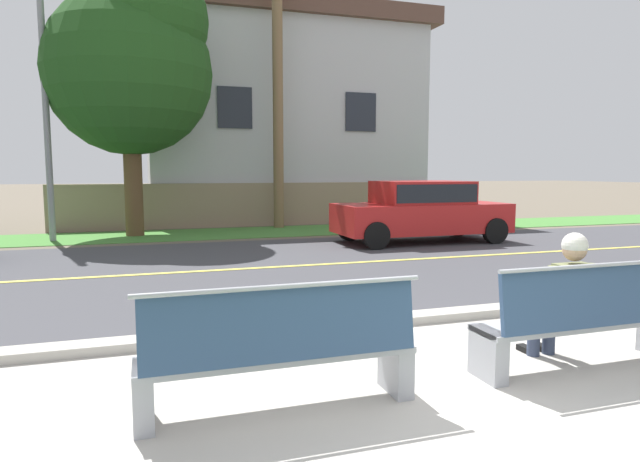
{
  "coord_description": "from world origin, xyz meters",
  "views": [
    {
      "loc": [
        -2.34,
        -3.32,
        1.8
      ],
      "look_at": [
        -0.1,
        3.55,
        1.0
      ],
      "focal_mm": 30.66,
      "sensor_mm": 36.0,
      "label": 1
    }
  ],
  "objects_px": {
    "bench_left": "(281,353)",
    "shade_tree_left": "(134,60)",
    "bench_right": "(586,320)",
    "seated_person_olive": "(565,294)",
    "streetlamp": "(46,81)",
    "car_red_near": "(421,208)"
  },
  "relations": [
    {
      "from": "streetlamp",
      "to": "seated_person_olive",
      "type": "bearing_deg",
      "value": -63.02
    },
    {
      "from": "shade_tree_left",
      "to": "bench_left",
      "type": "bearing_deg",
      "value": -85.2
    },
    {
      "from": "bench_right",
      "to": "streetlamp",
      "type": "xyz_separation_m",
      "value": [
        -5.96,
        11.69,
        3.57
      ]
    },
    {
      "from": "seated_person_olive",
      "to": "shade_tree_left",
      "type": "xyz_separation_m",
      "value": [
        -3.73,
        11.81,
        4.07
      ]
    },
    {
      "from": "bench_left",
      "to": "car_red_near",
      "type": "height_order",
      "value": "car_red_near"
    },
    {
      "from": "car_red_near",
      "to": "streetlamp",
      "type": "distance_m",
      "value": 9.97
    },
    {
      "from": "bench_left",
      "to": "shade_tree_left",
      "type": "relative_size",
      "value": 0.29
    },
    {
      "from": "streetlamp",
      "to": "shade_tree_left",
      "type": "bearing_deg",
      "value": 8.05
    },
    {
      "from": "streetlamp",
      "to": "shade_tree_left",
      "type": "distance_m",
      "value": 2.27
    },
    {
      "from": "bench_right",
      "to": "seated_person_olive",
      "type": "xyz_separation_m",
      "value": [
        -0.1,
        0.17,
        0.21
      ]
    },
    {
      "from": "bench_left",
      "to": "bench_right",
      "type": "height_order",
      "value": "same"
    },
    {
      "from": "seated_person_olive",
      "to": "bench_right",
      "type": "bearing_deg",
      "value": -61.13
    },
    {
      "from": "shade_tree_left",
      "to": "bench_right",
      "type": "bearing_deg",
      "value": -72.29
    },
    {
      "from": "bench_left",
      "to": "streetlamp",
      "type": "relative_size",
      "value": 0.3
    },
    {
      "from": "car_red_near",
      "to": "shade_tree_left",
      "type": "distance_m",
      "value": 8.56
    },
    {
      "from": "car_red_near",
      "to": "bench_left",
      "type": "bearing_deg",
      "value": -124.23
    },
    {
      "from": "bench_right",
      "to": "car_red_near",
      "type": "height_order",
      "value": "car_red_near"
    },
    {
      "from": "bench_right",
      "to": "streetlamp",
      "type": "distance_m",
      "value": 13.59
    },
    {
      "from": "streetlamp",
      "to": "shade_tree_left",
      "type": "relative_size",
      "value": 0.97
    },
    {
      "from": "bench_left",
      "to": "seated_person_olive",
      "type": "height_order",
      "value": "seated_person_olive"
    },
    {
      "from": "bench_left",
      "to": "car_red_near",
      "type": "bearing_deg",
      "value": 55.77
    },
    {
      "from": "bench_right",
      "to": "seated_person_olive",
      "type": "bearing_deg",
      "value": 118.87
    }
  ]
}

